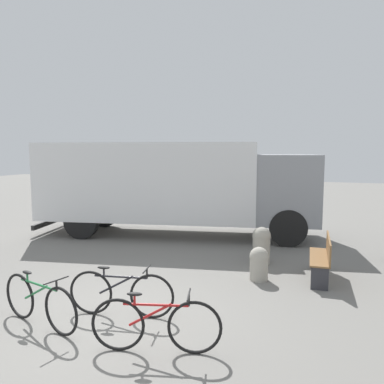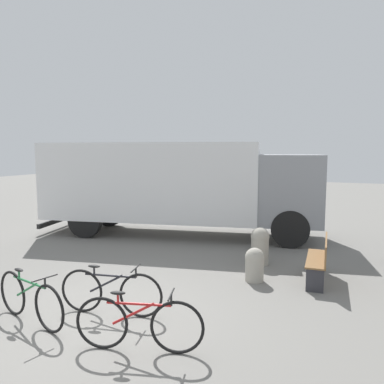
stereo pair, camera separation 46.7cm
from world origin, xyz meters
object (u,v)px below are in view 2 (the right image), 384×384
at_px(delivery_truck, 175,183).
at_px(park_bench, 320,258).
at_px(bicycle_near, 30,299).
at_px(bollard_far_bench, 260,245).
at_px(bicycle_middle, 111,292).
at_px(bicycle_far, 139,324).
at_px(bollard_near_bench, 255,264).

bearing_deg(delivery_truck, park_bench, -41.94).
distance_m(bicycle_near, bollard_far_bench, 5.34).
bearing_deg(bicycle_middle, delivery_truck, 93.90).
height_order(bicycle_middle, bollard_far_bench, bollard_far_bench).
bearing_deg(bicycle_middle, bicycle_far, -49.64).
distance_m(park_bench, bicycle_middle, 4.45).
bearing_deg(bicycle_middle, bicycle_near, -154.45).
height_order(delivery_truck, bicycle_near, delivery_truck).
distance_m(delivery_truck, bicycle_middle, 6.30).
relative_size(park_bench, bicycle_far, 0.85).
xyz_separation_m(park_bench, bicycle_far, (-2.18, -3.92, -0.10)).
distance_m(park_bench, bollard_far_bench, 1.61).
distance_m(bicycle_middle, bollard_near_bench, 3.19).
relative_size(park_bench, bicycle_near, 0.85).
bearing_deg(delivery_truck, bicycle_near, -96.41).
bearing_deg(bicycle_middle, park_bench, 33.32).
height_order(delivery_truck, bollard_far_bench, delivery_truck).
bearing_deg(delivery_truck, bollard_near_bench, -55.34).
distance_m(delivery_truck, bollard_far_bench, 4.15).
xyz_separation_m(bicycle_far, bollard_far_bench, (0.74, 4.63, 0.09)).
bearing_deg(bicycle_far, bollard_near_bench, 60.89).
bearing_deg(bollard_near_bench, bicycle_near, -131.83).
distance_m(bicycle_near, bicycle_far, 2.08).
height_order(bicycle_far, bollard_far_bench, bollard_far_bench).
xyz_separation_m(delivery_truck, bicycle_middle, (1.51, -5.97, -1.32)).
bearing_deg(bollard_near_bench, bicycle_middle, -126.91).
height_order(bicycle_near, bicycle_far, same).
bearing_deg(delivery_truck, bicycle_middle, -86.22).
relative_size(bicycle_near, bicycle_far, 1.00).
bearing_deg(bicycle_near, park_bench, 56.38).
bearing_deg(bicycle_far, bicycle_middle, 126.04).
bearing_deg(bollard_near_bench, bollard_far_bench, 96.44).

